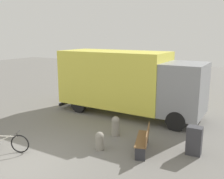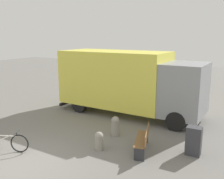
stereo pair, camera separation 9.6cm
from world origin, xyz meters
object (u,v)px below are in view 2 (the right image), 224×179
park_bench (144,139)px  bollard_near_bench (99,140)px  delivery_truck (128,80)px  bollard_far_bench (115,125)px  bicycle_middle (5,142)px  utility_box (194,141)px

park_bench → bollard_near_bench: park_bench is taller
delivery_truck → bollard_far_bench: size_ratio=9.30×
delivery_truck → bollard_near_bench: 4.65m
bicycle_middle → bollard_far_bench: bollard_far_bench is taller
bollard_near_bench → utility_box: bearing=22.1°
utility_box → bicycle_middle: bearing=-153.2°
delivery_truck → utility_box: delivery_truck is taller
park_bench → bollard_near_bench: size_ratio=2.39×
delivery_truck → park_bench: (2.38, -3.69, -1.29)m
park_bench → bollard_far_bench: 1.71m
bicycle_middle → utility_box: 6.52m
delivery_truck → bollard_far_bench: delivery_truck is taller
park_bench → bollard_far_bench: bearing=47.0°
park_bench → bicycle_middle: bearing=102.9°
park_bench → bicycle_middle: park_bench is taller
bollard_far_bench → park_bench: bearing=-26.7°
delivery_truck → bollard_near_bench: delivery_truck is taller
bollard_near_bench → utility_box: (3.02, 1.23, 0.14)m
park_bench → bollard_near_bench: (-1.43, -0.65, -0.11)m
park_bench → bollard_far_bench: park_bench is taller
delivery_truck → bicycle_middle: (-1.86, -6.05, -1.40)m
delivery_truck → park_bench: bearing=-55.0°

